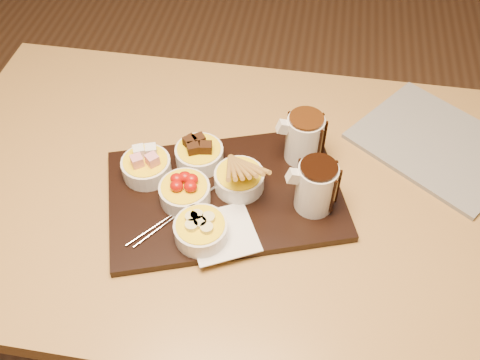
% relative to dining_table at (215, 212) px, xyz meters
% --- Properties ---
extents(ground, '(5.00, 5.00, 0.00)m').
position_rel_dining_table_xyz_m(ground, '(0.00, 0.00, -0.65)').
color(ground, '#56341D').
rests_on(ground, ground).
extents(dining_table, '(1.20, 0.80, 0.75)m').
position_rel_dining_table_xyz_m(dining_table, '(0.00, 0.00, 0.00)').
color(dining_table, '#A87D3E').
rests_on(dining_table, ground).
extents(serving_board, '(0.53, 0.43, 0.02)m').
position_rel_dining_table_xyz_m(serving_board, '(0.03, -0.03, 0.11)').
color(serving_board, black).
rests_on(serving_board, dining_table).
extents(napkin, '(0.16, 0.16, 0.00)m').
position_rel_dining_table_xyz_m(napkin, '(0.05, -0.13, 0.12)').
color(napkin, white).
rests_on(napkin, serving_board).
extents(bowl_marshmallows, '(0.10, 0.10, 0.04)m').
position_rel_dining_table_xyz_m(bowl_marshmallows, '(-0.13, -0.01, 0.14)').
color(bowl_marshmallows, silver).
rests_on(bowl_marshmallows, serving_board).
extents(bowl_cake, '(0.10, 0.10, 0.04)m').
position_rel_dining_table_xyz_m(bowl_cake, '(-0.03, 0.04, 0.14)').
color(bowl_cake, silver).
rests_on(bowl_cake, serving_board).
extents(bowl_strawberries, '(0.10, 0.10, 0.04)m').
position_rel_dining_table_xyz_m(bowl_strawberries, '(-0.04, -0.06, 0.14)').
color(bowl_strawberries, silver).
rests_on(bowl_strawberries, serving_board).
extents(bowl_biscotti, '(0.10, 0.10, 0.04)m').
position_rel_dining_table_xyz_m(bowl_biscotti, '(0.06, -0.01, 0.14)').
color(bowl_biscotti, silver).
rests_on(bowl_biscotti, serving_board).
extents(bowl_bananas, '(0.10, 0.10, 0.04)m').
position_rel_dining_table_xyz_m(bowl_bananas, '(0.01, -0.15, 0.14)').
color(bowl_bananas, silver).
rests_on(bowl_bananas, serving_board).
extents(pitcher_dark_chocolate, '(0.10, 0.10, 0.10)m').
position_rel_dining_table_xyz_m(pitcher_dark_chocolate, '(0.21, -0.04, 0.17)').
color(pitcher_dark_chocolate, silver).
rests_on(pitcher_dark_chocolate, serving_board).
extents(pitcher_milk_chocolate, '(0.10, 0.10, 0.10)m').
position_rel_dining_table_xyz_m(pitcher_milk_chocolate, '(0.17, 0.09, 0.17)').
color(pitcher_milk_chocolate, silver).
rests_on(pitcher_milk_chocolate, serving_board).
extents(fondue_skewers, '(0.22, 0.19, 0.01)m').
position_rel_dining_table_xyz_m(fondue_skewers, '(-0.04, -0.09, 0.12)').
color(fondue_skewers, silver).
rests_on(fondue_skewers, serving_board).
extents(newspaper, '(0.42, 0.40, 0.01)m').
position_rel_dining_table_xyz_m(newspaper, '(0.47, 0.19, 0.10)').
color(newspaper, beige).
rests_on(newspaper, dining_table).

